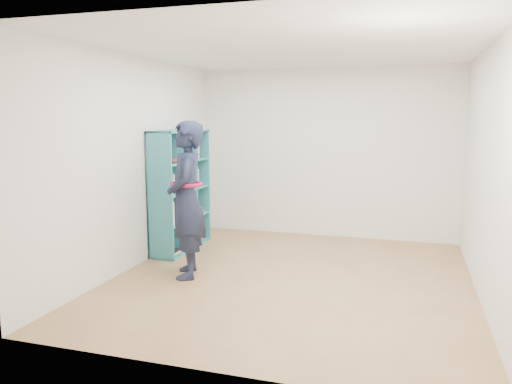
% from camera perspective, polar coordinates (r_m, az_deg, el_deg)
% --- Properties ---
extents(floor, '(4.50, 4.50, 0.00)m').
position_cam_1_polar(floor, '(5.88, 4.06, -9.89)').
color(floor, '#8E6440').
rests_on(floor, ground).
extents(ceiling, '(4.50, 4.50, 0.00)m').
position_cam_1_polar(ceiling, '(5.63, 4.35, 16.09)').
color(ceiling, white).
rests_on(ceiling, wall_back).
extents(wall_left, '(0.02, 4.50, 2.60)m').
position_cam_1_polar(wall_left, '(6.36, -13.66, 3.27)').
color(wall_left, white).
rests_on(wall_left, floor).
extents(wall_right, '(0.02, 4.50, 2.60)m').
position_cam_1_polar(wall_right, '(5.52, 24.89, 1.93)').
color(wall_right, white).
rests_on(wall_right, floor).
extents(wall_back, '(4.00, 0.02, 2.60)m').
position_cam_1_polar(wall_back, '(7.81, 7.93, 4.39)').
color(wall_back, white).
rests_on(wall_back, floor).
extents(wall_front, '(4.00, 0.02, 2.60)m').
position_cam_1_polar(wall_front, '(3.47, -4.19, -0.80)').
color(wall_front, white).
rests_on(wall_front, floor).
extents(bookshelf, '(0.37, 1.26, 1.68)m').
position_cam_1_polar(bookshelf, '(7.09, -8.82, 0.04)').
color(bookshelf, teal).
rests_on(bookshelf, floor).
extents(person, '(0.66, 0.78, 1.82)m').
position_cam_1_polar(person, '(5.83, -7.96, -0.88)').
color(person, black).
rests_on(person, floor).
extents(smartphone, '(0.06, 0.10, 0.14)m').
position_cam_1_polar(smartphone, '(5.89, -9.32, 0.36)').
color(smartphone, silver).
rests_on(smartphone, person).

